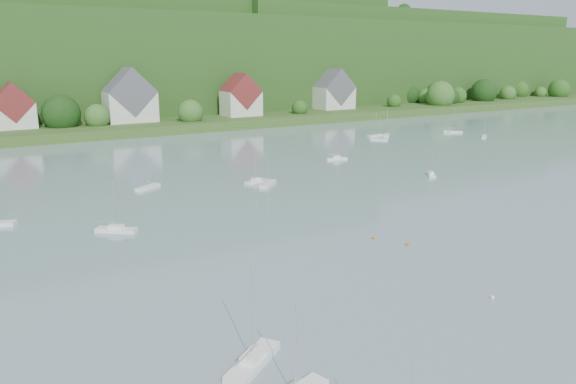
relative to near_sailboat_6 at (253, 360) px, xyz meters
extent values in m
cube|color=#34541F|center=(25.15, 159.33, 1.04)|extent=(600.00, 60.00, 3.00)
cube|color=#183C13|center=(25.15, 234.33, 19.54)|extent=(620.00, 160.00, 40.00)
cube|color=#183C13|center=(35.15, 229.33, 27.54)|extent=(240.00, 130.00, 60.00)
cube|color=#183C13|center=(185.15, 214.33, 21.54)|extent=(200.00, 110.00, 48.00)
sphere|color=#225218|center=(243.97, 155.85, 5.87)|extent=(10.24, 10.24, 10.24)
sphere|color=#265A21|center=(166.65, 139.55, 6.73)|extent=(12.88, 12.88, 12.88)
sphere|color=black|center=(164.50, 157.26, 5.94)|extent=(10.46, 10.46, 10.46)
sphere|color=#225218|center=(143.58, 144.23, 4.64)|extent=(6.45, 6.45, 6.45)
sphere|color=#265A21|center=(253.33, 149.20, 4.61)|extent=(6.37, 6.37, 6.37)
sphere|color=black|center=(177.16, 153.33, 6.01)|extent=(10.68, 10.68, 10.68)
sphere|color=black|center=(203.05, 145.75, 6.72)|extent=(12.85, 12.85, 12.85)
sphere|color=#265A21|center=(18.36, 143.21, 5.20)|extent=(8.19, 8.19, 8.19)
sphere|color=#265A21|center=(179.11, 149.68, 5.95)|extent=(10.50, 10.50, 10.50)
sphere|color=black|center=(177.92, 143.60, 5.16)|extent=(8.05, 8.05, 8.05)
sphere|color=#265A21|center=(72.00, 151.41, 6.49)|extent=(12.16, 12.16, 12.16)
sphere|color=#265A21|center=(48.14, 139.26, 5.38)|extent=(8.73, 8.73, 8.73)
sphere|color=#225218|center=(223.79, 147.08, 5.05)|extent=(7.74, 7.74, 7.74)
sphere|color=#225218|center=(184.19, 145.44, 5.41)|extent=(8.84, 8.84, 8.84)
sphere|color=#225218|center=(261.01, 143.57, 6.21)|extent=(11.28, 11.28, 11.28)
sphere|color=#225218|center=(92.99, 141.01, 4.57)|extent=(6.24, 6.24, 6.24)
sphere|color=black|center=(114.58, 153.86, 5.19)|extent=(8.16, 8.16, 8.16)
sphere|color=#265A21|center=(169.92, 151.65, 5.17)|extent=(8.09, 8.09, 8.09)
sphere|color=#265A21|center=(222.29, 146.62, 5.19)|extent=(8.14, 8.14, 8.14)
sphere|color=black|center=(8.15, 145.68, 6.42)|extent=(11.92, 11.92, 11.92)
sphere|color=#265A21|center=(201.80, 217.63, 47.21)|extent=(9.52, 9.52, 9.52)
sphere|color=#265A21|center=(258.35, 218.33, 47.14)|extent=(9.12, 9.12, 9.12)
sphere|color=#265A21|center=(125.63, 217.69, 48.16)|extent=(14.97, 14.97, 14.97)
sphere|color=black|center=(187.07, 188.18, 46.86)|extent=(7.52, 7.52, 7.52)
sphere|color=#225218|center=(103.82, 215.15, 47.25)|extent=(9.78, 9.78, 9.78)
sphere|color=#225218|center=(144.84, 214.04, 47.64)|extent=(12.02, 12.02, 12.02)
sphere|color=black|center=(163.05, 195.35, 47.56)|extent=(11.57, 11.57, 11.57)
sphere|color=#225218|center=(147.58, 182.06, 47.75)|extent=(12.65, 12.65, 12.65)
sphere|color=#265A21|center=(167.79, 187.69, 46.99)|extent=(8.28, 8.28, 8.28)
sphere|color=black|center=(193.05, 223.63, 46.85)|extent=(7.47, 7.47, 7.47)
sphere|color=#265A21|center=(124.29, 206.55, 47.20)|extent=(9.48, 9.48, 9.48)
sphere|color=black|center=(214.59, 230.54, 41.02)|extent=(8.43, 8.43, 8.43)
sphere|color=black|center=(207.22, 204.00, 41.91)|extent=(13.54, 13.54, 13.54)
sphere|color=black|center=(143.82, 211.68, 42.18)|extent=(15.08, 15.08, 15.08)
sphere|color=#265A21|center=(133.56, 227.35, 42.34)|extent=(15.99, 15.99, 15.99)
sphere|color=black|center=(21.45, 231.54, 42.29)|extent=(15.72, 15.72, 15.72)
sphere|color=#265A21|center=(243.56, 260.82, 42.02)|extent=(14.17, 14.17, 14.17)
sphere|color=#225218|center=(36.03, 227.25, 41.38)|extent=(10.54, 10.54, 10.54)
sphere|color=black|center=(258.25, 193.32, 42.01)|extent=(14.14, 14.14, 14.14)
cube|color=beige|center=(-4.85, 148.33, 6.54)|extent=(12.00, 9.00, 8.00)
cube|color=maroon|center=(-4.85, 148.33, 10.54)|extent=(12.00, 9.36, 12.00)
cube|color=beige|center=(30.15, 147.33, 7.54)|extent=(16.00, 11.00, 10.00)
cube|color=#55545C|center=(30.15, 147.33, 12.54)|extent=(16.00, 11.44, 16.00)
cube|color=beige|center=(70.15, 145.33, 7.04)|extent=(13.00, 10.00, 9.00)
cube|color=maroon|center=(70.15, 145.33, 11.54)|extent=(13.00, 10.40, 13.00)
cube|color=beige|center=(115.15, 149.33, 7.04)|extent=(15.00, 10.00, 9.00)
cube|color=#55545C|center=(115.15, 149.33, 11.54)|extent=(15.00, 10.40, 15.00)
cylinder|color=silver|center=(0.60, -5.63, 3.76)|extent=(0.10, 0.10, 7.28)
cube|color=white|center=(0.00, 0.00, -0.13)|extent=(6.45, 5.26, 0.66)
cube|color=white|center=(0.00, 0.00, 0.45)|extent=(2.63, 2.37, 0.50)
cylinder|color=silver|center=(0.00, 0.00, 4.31)|extent=(0.10, 0.10, 8.22)
cylinder|color=silver|center=(-0.81, -0.56, 1.10)|extent=(3.02, 2.13, 0.08)
sphere|color=white|center=(27.05, -1.72, -0.46)|extent=(0.44, 0.44, 0.44)
sphere|color=#F06700|center=(30.87, 14.95, -0.46)|extent=(0.51, 0.51, 0.51)
sphere|color=#F06700|center=(28.62, 19.24, -0.46)|extent=(0.47, 0.47, 0.47)
cube|color=white|center=(31.34, 54.36, -0.16)|extent=(5.45, 5.28, 0.59)
cylinder|color=silver|center=(31.34, 54.36, 3.84)|extent=(0.10, 0.10, 7.42)
cylinder|color=silver|center=(30.69, 53.75, 1.03)|extent=(2.43, 2.30, 0.08)
cube|color=white|center=(116.92, 87.02, -0.22)|extent=(4.94, 2.58, 0.48)
cylinder|color=silver|center=(116.92, 87.02, 2.99)|extent=(0.10, 0.10, 5.95)
cylinder|color=silver|center=(116.24, 86.82, 0.92)|extent=(2.54, 0.79, 0.08)
cube|color=white|center=(95.28, 93.26, -0.15)|extent=(5.46, 5.64, 0.61)
cylinder|color=silver|center=(95.28, 93.26, 3.99)|extent=(0.10, 0.10, 7.67)
cylinder|color=silver|center=(94.65, 92.59, 1.05)|extent=(2.37, 2.51, 0.08)
cube|color=white|center=(64.97, 44.32, -0.23)|extent=(3.86, 4.54, 0.47)
cube|color=white|center=(64.97, 44.32, 0.26)|extent=(1.72, 1.86, 0.50)
cylinder|color=silver|center=(64.97, 44.32, 2.94)|extent=(0.10, 0.10, 5.86)
cylinder|color=silver|center=(64.55, 43.76, 0.91)|extent=(1.61, 2.11, 0.08)
cube|color=white|center=(10.46, 63.70, -0.18)|extent=(5.53, 4.36, 0.56)
cylinder|color=silver|center=(10.46, 63.70, 3.59)|extent=(0.10, 0.10, 6.98)
cylinder|color=silver|center=(9.76, 63.24, 1.00)|extent=(2.62, 1.74, 0.08)
cube|color=white|center=(30.34, 57.48, -0.20)|extent=(5.32, 2.79, 0.51)
cube|color=white|center=(30.34, 57.48, 0.30)|extent=(2.00, 1.46, 0.50)
cylinder|color=silver|center=(30.34, 57.48, 3.26)|extent=(0.10, 0.10, 6.41)
cylinder|color=silver|center=(29.60, 57.27, 0.95)|extent=(2.73, 0.86, 0.08)
cube|color=white|center=(-1.08, 40.49, -0.17)|extent=(5.63, 4.89, 0.59)
cube|color=white|center=(-1.08, 40.49, 0.38)|extent=(2.32, 2.16, 0.50)
cylinder|color=silver|center=(-1.08, 40.49, 3.78)|extent=(0.10, 0.10, 7.32)
cylinder|color=silver|center=(-1.77, 41.03, 1.03)|extent=(2.59, 2.04, 0.08)
cube|color=white|center=(91.93, 94.53, -0.18)|extent=(5.79, 1.96, 0.57)
cylinder|color=silver|center=(91.93, 94.53, 3.67)|extent=(0.10, 0.10, 7.12)
cylinder|color=silver|center=(91.07, 94.47, 1.01)|extent=(3.13, 0.28, 0.08)
cube|color=white|center=(119.18, 87.98, -0.16)|extent=(5.48, 5.42, 0.60)
cylinder|color=silver|center=(119.18, 87.98, 3.90)|extent=(0.10, 0.10, 7.52)
cylinder|color=silver|center=(118.54, 88.61, 1.04)|extent=(2.42, 2.38, 0.08)
cube|color=white|center=(58.34, 68.94, -0.20)|extent=(5.38, 2.63, 0.52)
cube|color=white|center=(58.34, 68.94, 0.31)|extent=(2.00, 1.42, 0.50)
cylinder|color=silver|center=(58.34, 68.94, 3.30)|extent=(0.10, 0.10, 6.48)
cylinder|color=silver|center=(57.58, 69.12, 0.96)|extent=(2.79, 0.75, 0.08)
cube|color=white|center=(119.84, 76.00, -0.21)|extent=(4.79, 4.19, 0.50)
cylinder|color=silver|center=(119.84, 76.00, 3.16)|extent=(0.10, 0.10, 6.25)
cylinder|color=silver|center=(119.26, 75.53, 0.94)|extent=(2.21, 1.76, 0.08)
cube|color=white|center=(87.48, 87.52, -0.20)|extent=(4.39, 4.87, 0.51)
cylinder|color=silver|center=(87.48, 87.52, 3.26)|extent=(0.10, 0.10, 6.42)
cylinder|color=silver|center=(86.99, 88.11, 0.95)|extent=(1.87, 2.22, 0.08)
camera|label=1|loc=(-17.54, -34.84, 24.01)|focal=33.52mm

